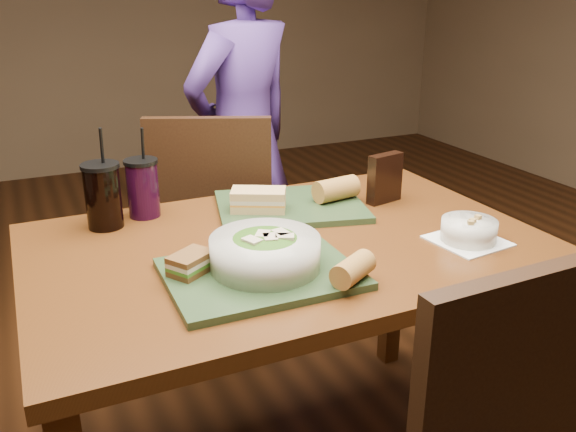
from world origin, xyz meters
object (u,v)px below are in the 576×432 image
object	(u,v)px
sandwich_near	(191,263)
cup_berry	(143,188)
soup_bowl	(469,230)
chair_far	(203,230)
tray_near	(261,274)
salad_bowl	(265,250)
chip_bag	(385,178)
baguette_far	(336,189)
sandwich_far	(258,200)
cup_cola	(103,195)
diner	(243,140)
baguette_near	(353,269)
dining_table	(288,273)
tray_far	(290,206)

from	to	relation	value
sandwich_near	cup_berry	distance (m)	0.45
soup_bowl	sandwich_near	bearing A→B (deg)	173.07
chair_far	tray_near	world-z (taller)	chair_far
chair_far	soup_bowl	world-z (taller)	chair_far
tray_near	soup_bowl	bearing A→B (deg)	-3.25
salad_bowl	soup_bowl	bearing A→B (deg)	-4.35
chair_far	chip_bag	xyz separation A→B (m)	(0.42, -0.52, 0.29)
soup_bowl	baguette_far	xyz separation A→B (m)	(-0.18, 0.38, 0.02)
sandwich_far	soup_bowl	bearing A→B (deg)	-43.43
soup_bowl	cup_cola	size ratio (longest dim) A/B	0.69
diner	salad_bowl	xyz separation A→B (m)	(-0.37, -1.12, 0.03)
baguette_near	chip_bag	distance (m)	0.58
soup_bowl	cup_cola	world-z (taller)	cup_cola
cup_berry	chip_bag	distance (m)	0.71
dining_table	soup_bowl	world-z (taller)	soup_bowl
salad_bowl	chip_bag	distance (m)	0.60
sandwich_far	baguette_far	size ratio (longest dim) A/B	1.30
salad_bowl	soup_bowl	size ratio (longest dim) A/B	1.32
soup_bowl	cup_berry	world-z (taller)	cup_berry
sandwich_near	baguette_near	xyz separation A→B (m)	(0.31, -0.19, 0.00)
soup_bowl	sandwich_far	bearing A→B (deg)	136.57
chip_bag	cup_berry	bearing A→B (deg)	153.05
sandwich_far	chip_bag	size ratio (longest dim) A/B	1.16
diner	tray_far	xyz separation A→B (m)	(-0.14, -0.75, -0.02)
tray_near	tray_far	distance (m)	0.45
baguette_near	chip_bag	world-z (taller)	chip_bag
chip_bag	soup_bowl	bearing A→B (deg)	-97.53
diner	cup_berry	world-z (taller)	diner
baguette_near	tray_near	bearing A→B (deg)	140.87
diner	sandwich_far	bearing A→B (deg)	48.35
dining_table	tray_near	size ratio (longest dim) A/B	3.10
dining_table	sandwich_far	distance (m)	0.25
soup_bowl	baguette_far	world-z (taller)	baguette_far
tray_near	tray_far	xyz separation A→B (m)	(0.25, 0.38, 0.00)
sandwich_far	baguette_near	distance (m)	0.50
sandwich_near	cup_berry	bearing A→B (deg)	90.92
soup_bowl	sandwich_near	distance (m)	0.71
tray_far	tray_near	bearing A→B (deg)	-123.34
dining_table	chair_far	world-z (taller)	chair_far
tray_near	baguette_far	xyz separation A→B (m)	(0.38, 0.35, 0.04)
diner	tray_near	xyz separation A→B (m)	(-0.38, -1.13, -0.02)
dining_table	diner	xyz separation A→B (m)	(0.24, 0.97, 0.12)
sandwich_near	sandwich_far	distance (m)	0.42
tray_near	chip_bag	distance (m)	0.63
diner	cup_cola	bearing A→B (deg)	21.73
cup_cola	chip_bag	world-z (taller)	cup_cola
sandwich_far	salad_bowl	bearing A→B (deg)	-109.69
diner	soup_bowl	xyz separation A→B (m)	(0.18, -1.16, 0.01)
tray_near	baguette_near	size ratio (longest dim) A/B	3.81
tray_near	sandwich_far	size ratio (longest dim) A/B	2.42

